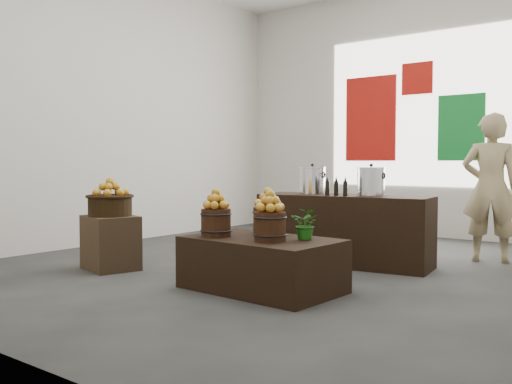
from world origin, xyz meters
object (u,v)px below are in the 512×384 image
Objects in this scene: crate at (111,243)px; wicker_basket at (110,206)px; stock_pot_left at (312,181)px; shopper at (490,188)px; stock_pot_center at (371,182)px; display_table at (262,264)px; counter at (344,230)px.

crate is 0.40m from wicker_basket.
shopper is (1.67, 1.27, -0.08)m from stock_pot_left.
wicker_basket is 2.90m from stock_pot_center.
crate is 4.42m from shopper.
stock_pot_left reaches higher than display_table.
shopper is (1.23, 2.85, 0.63)m from display_table.
crate is at bearing 0.00° from wicker_basket.
shopper reaches higher than wicker_basket.
display_table is at bearing -96.93° from counter.
crate is 1.95× the size of stock_pot_left.
shopper is at bearing 69.46° from display_table.
display_table is (1.94, 0.19, -0.46)m from wicker_basket.
stock_pot_left is at bearing 180.00° from counter.
shopper reaches higher than stock_pot_center.
shopper is (3.16, 3.04, 0.58)m from crate.
counter is 0.63m from stock_pot_center.
stock_pot_center is (0.31, 0.05, 0.55)m from counter.
shopper is at bearing 37.40° from stock_pot_left.
shopper reaches higher than display_table.
counter is at bearing 8.47° from stock_pot_left.
counter is 0.68m from stock_pot_left.
stock_pot_left and stock_pot_center have the same top height.
stock_pot_left is (-0.40, -0.06, 0.55)m from counter.
stock_pot_center is (0.70, 0.10, 0.00)m from stock_pot_left.
shopper is at bearing 35.26° from counter.
counter is at bearing 94.29° from display_table.
shopper reaches higher than counter.
wicker_basket is 2.33m from stock_pot_left.
wicker_basket is at bearing -139.67° from stock_pot_center.
shopper is (3.16, 3.04, 0.18)m from wicker_basket.
display_table is 4.61× the size of stock_pot_left.
wicker_basket is 2.64m from counter.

